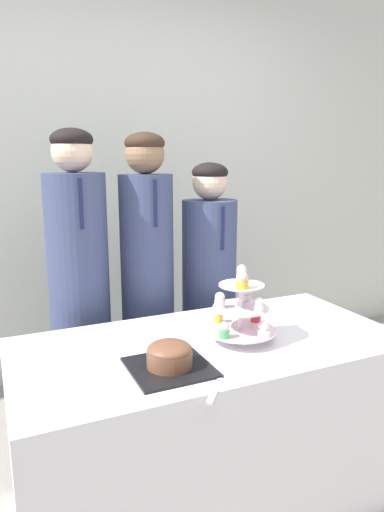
# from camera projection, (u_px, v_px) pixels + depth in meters

# --- Properties ---
(wall_back) EXTENTS (9.00, 0.06, 2.70)m
(wall_back) POSITION_uv_depth(u_px,v_px,m) (111.00, 170.00, 2.96)
(wall_back) COLOR silver
(wall_back) RESTS_ON ground_plane
(table) EXTENTS (1.52, 0.74, 0.71)m
(table) POSITION_uv_depth(u_px,v_px,m) (210.00, 422.00, 1.88)
(table) COLOR white
(table) RESTS_ON ground_plane
(round_cake) EXTENTS (0.27, 0.27, 0.10)m
(round_cake) POSITION_uv_depth(u_px,v_px,m) (170.00, 357.00, 1.55)
(round_cake) COLOR black
(round_cake) RESTS_ON table
(cake_knife) EXTENTS (0.18, 0.22, 0.01)m
(cake_knife) POSITION_uv_depth(u_px,v_px,m) (215.00, 389.00, 1.42)
(cake_knife) COLOR silver
(cake_knife) RESTS_ON table
(cupcake_stand) EXTENTS (0.28, 0.28, 0.30)m
(cupcake_stand) POSITION_uv_depth(u_px,v_px,m) (241.00, 309.00, 1.78)
(cupcake_stand) COLOR silver
(cupcake_stand) RESTS_ON table
(student_0) EXTENTS (0.29, 0.29, 1.56)m
(student_0) POSITION_uv_depth(u_px,v_px,m) (80.00, 301.00, 2.19)
(student_0) COLOR #384266
(student_0) RESTS_ON ground_plane
(student_1) EXTENTS (0.27, 0.27, 1.55)m
(student_1) POSITION_uv_depth(u_px,v_px,m) (148.00, 292.00, 2.33)
(student_1) COLOR #384266
(student_1) RESTS_ON ground_plane
(student_2) EXTENTS (0.29, 0.30, 1.40)m
(student_2) POSITION_uv_depth(u_px,v_px,m) (209.00, 299.00, 2.49)
(student_2) COLOR #384266
(student_2) RESTS_ON ground_plane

